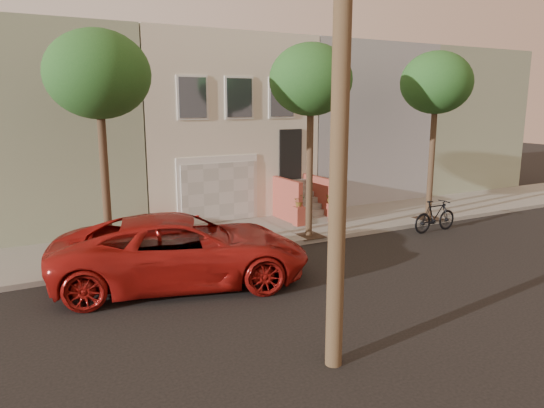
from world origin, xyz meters
TOP-DOWN VIEW (x-y plane):
  - ground at (0.00, 0.00)m, footprint 90.00×90.00m
  - sidewalk at (0.00, 5.35)m, footprint 40.00×3.70m
  - house_row at (0.00, 11.19)m, footprint 33.10×11.70m
  - tree_left at (-5.50, 3.90)m, footprint 2.70×2.57m
  - tree_mid at (1.00, 3.90)m, footprint 2.70×2.57m
  - tree_right at (6.50, 3.90)m, footprint 2.70×2.57m
  - pickup_truck at (-4.03, 2.00)m, footprint 6.98×4.53m
  - motorcycle at (5.63, 2.72)m, footprint 1.94×0.56m

SIDE VIEW (x-z plane):
  - ground at x=0.00m, z-range 0.00..0.00m
  - sidewalk at x=0.00m, z-range 0.00..0.15m
  - motorcycle at x=5.63m, z-range 0.00..1.17m
  - pickup_truck at x=-4.03m, z-range 0.00..1.79m
  - house_row at x=0.00m, z-range 0.14..7.14m
  - tree_left at x=-5.50m, z-range 2.11..8.41m
  - tree_mid at x=1.00m, z-range 2.11..8.41m
  - tree_right at x=6.50m, z-range 2.11..8.41m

